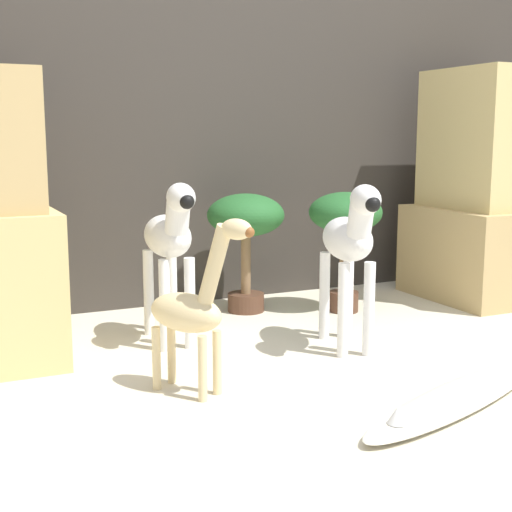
% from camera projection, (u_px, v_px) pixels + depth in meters
% --- Properties ---
extents(ground_plane, '(14.00, 14.00, 0.00)m').
position_uv_depth(ground_plane, '(384.00, 384.00, 2.45)').
color(ground_plane, beige).
extents(wall_back, '(6.40, 0.08, 2.20)m').
position_uv_depth(wall_back, '(220.00, 84.00, 3.59)').
color(wall_back, '#38332D').
rests_on(wall_back, ground_plane).
extents(rock_pillar_right, '(0.84, 0.68, 1.18)m').
position_uv_depth(rock_pillar_right, '(503.00, 195.00, 3.74)').
color(rock_pillar_right, tan).
rests_on(rock_pillar_right, ground_plane).
extents(zebra_right, '(0.26, 0.50, 0.67)m').
position_uv_depth(zebra_right, '(350.00, 243.00, 2.78)').
color(zebra_right, white).
rests_on(zebra_right, ground_plane).
extents(zebra_left, '(0.19, 0.50, 0.67)m').
position_uv_depth(zebra_left, '(170.00, 240.00, 2.86)').
color(zebra_left, white).
rests_on(zebra_left, ground_plane).
extents(giraffe_figurine, '(0.29, 0.39, 0.60)m').
position_uv_depth(giraffe_figurine, '(192.00, 307.00, 2.32)').
color(giraffe_figurine, beige).
rests_on(giraffe_figurine, ground_plane).
extents(potted_palm_front, '(0.35, 0.35, 0.58)m').
position_uv_depth(potted_palm_front, '(345.00, 220.00, 3.39)').
color(potted_palm_front, '#513323').
rests_on(potted_palm_front, ground_plane).
extents(potted_palm_back, '(0.37, 0.37, 0.57)m').
position_uv_depth(potted_palm_back, '(246.00, 224.00, 3.40)').
color(potted_palm_back, '#513323').
rests_on(potted_palm_back, ground_plane).
extents(surfboard, '(1.00, 0.52, 0.09)m').
position_uv_depth(surfboard, '(457.00, 397.00, 2.27)').
color(surfboard, silver).
rests_on(surfboard, ground_plane).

